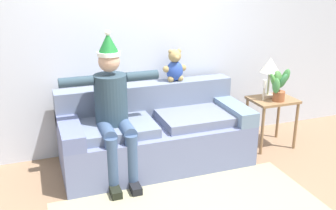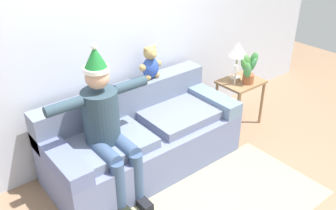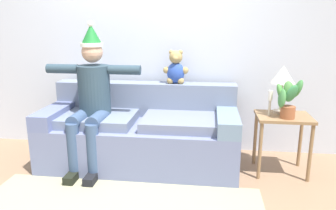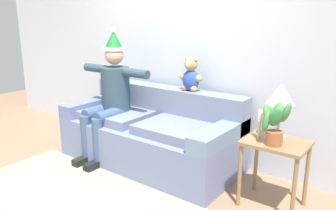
{
  "view_description": "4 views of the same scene",
  "coord_description": "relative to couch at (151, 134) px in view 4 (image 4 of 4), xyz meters",
  "views": [
    {
      "loc": [
        -1.23,
        -2.84,
        2.08
      ],
      "look_at": [
        0.11,
        0.86,
        0.72
      ],
      "focal_mm": 41.37,
      "sensor_mm": 36.0,
      "label": 1
    },
    {
      "loc": [
        -1.83,
        -1.72,
        2.55
      ],
      "look_at": [
        0.23,
        0.83,
        0.75
      ],
      "focal_mm": 38.75,
      "sensor_mm": 36.0,
      "label": 2
    },
    {
      "loc": [
        0.73,
        -2.33,
        1.52
      ],
      "look_at": [
        0.33,
        0.78,
        0.73
      ],
      "focal_mm": 34.6,
      "sensor_mm": 36.0,
      "label": 3
    },
    {
      "loc": [
        2.39,
        -1.82,
        1.66
      ],
      "look_at": [
        0.3,
        0.95,
        0.75
      ],
      "focal_mm": 35.84,
      "sensor_mm": 36.0,
      "label": 4
    }
  ],
  "objects": [
    {
      "name": "ground_plane",
      "position": [
        0.0,
        -1.01,
        -0.34
      ],
      "size": [
        10.0,
        10.0,
        0.0
      ],
      "primitive_type": "plane",
      "color": "#8B6B50"
    },
    {
      "name": "back_wall",
      "position": [
        0.0,
        0.54,
        1.01
      ],
      "size": [
        7.0,
        0.1,
        2.7
      ],
      "primitive_type": "cube",
      "color": "silver",
      "rests_on": "ground_plane"
    },
    {
      "name": "couch",
      "position": [
        0.0,
        0.0,
        0.0
      ],
      "size": [
        2.09,
        0.91,
        0.85
      ],
      "color": "slate",
      "rests_on": "ground_plane"
    },
    {
      "name": "person_seated",
      "position": [
        -0.49,
        -0.16,
        0.45
      ],
      "size": [
        1.02,
        0.77,
        1.55
      ],
      "color": "#2C414F",
      "rests_on": "ground_plane"
    },
    {
      "name": "teddy_bear",
      "position": [
        0.35,
        0.29,
        0.68
      ],
      "size": [
        0.29,
        0.17,
        0.38
      ],
      "color": "#2B49A3",
      "rests_on": "couch"
    },
    {
      "name": "side_table",
      "position": [
        1.49,
        -0.08,
        0.17
      ],
      "size": [
        0.54,
        0.42,
        0.62
      ],
      "color": "olive",
      "rests_on": "ground_plane"
    },
    {
      "name": "table_lamp",
      "position": [
        1.47,
        0.0,
        0.66
      ],
      "size": [
        0.24,
        0.24,
        0.49
      ],
      "color": "#C1AA92",
      "rests_on": "side_table"
    },
    {
      "name": "potted_plant",
      "position": [
        1.5,
        -0.17,
        0.47
      ],
      "size": [
        0.28,
        0.21,
        0.4
      ],
      "color": "#9B5533",
      "rests_on": "side_table"
    },
    {
      "name": "candle_tall",
      "position": [
        1.34,
        -0.1,
        0.44
      ],
      "size": [
        0.04,
        0.04,
        0.26
      ],
      "color": "beige",
      "rests_on": "side_table"
    },
    {
      "name": "area_rug",
      "position": [
        0.0,
        -1.05,
        -0.34
      ],
      "size": [
        2.47,
        1.12,
        0.01
      ],
      "primitive_type": "cube",
      "color": "tan",
      "rests_on": "ground_plane"
    }
  ]
}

